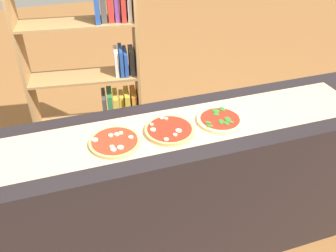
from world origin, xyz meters
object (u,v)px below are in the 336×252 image
(pizza_mushroom_1, at_px, (170,130))
(bookshelf, at_px, (100,79))
(pizza_mushroom_0, at_px, (115,142))
(pizza_spinach_2, at_px, (220,120))

(pizza_mushroom_1, distance_m, bookshelf, 1.08)
(pizza_mushroom_0, bearing_deg, pizza_mushroom_1, 1.99)
(pizza_mushroom_1, bearing_deg, bookshelf, 101.19)
(pizza_spinach_2, distance_m, bookshelf, 1.16)
(pizza_mushroom_0, distance_m, pizza_mushroom_1, 0.29)
(pizza_mushroom_0, height_order, pizza_spinach_2, same)
(pizza_mushroom_0, xyz_separation_m, pizza_spinach_2, (0.57, 0.02, 0.00))
(pizza_mushroom_0, height_order, pizza_mushroom_1, pizza_mushroom_1)
(bookshelf, bearing_deg, pizza_mushroom_1, -78.81)
(pizza_mushroom_0, distance_m, bookshelf, 1.07)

